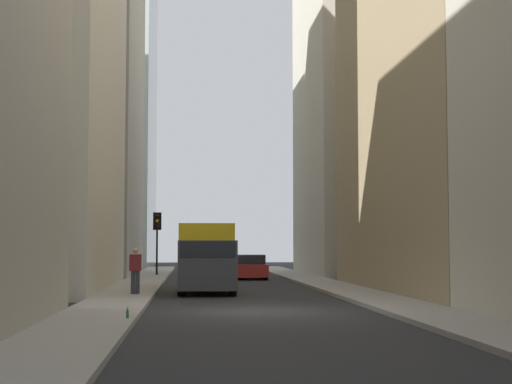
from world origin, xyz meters
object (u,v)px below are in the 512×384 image
traffic_light_midblock (157,229)px  delivery_truck (206,257)px  pedestrian (135,268)px  sedan_red (250,268)px  discarded_bottle (127,314)px

traffic_light_midblock → delivery_truck: bearing=-170.5°
traffic_light_midblock → pedestrian: (-19.31, -0.04, -1.90)m
sedan_red → pedestrian: pedestrian is taller
delivery_truck → pedestrian: delivery_truck is taller
delivery_truck → discarded_bottle: delivery_truck is taller
delivery_truck → pedestrian: (-2.95, 2.70, -0.37)m
sedan_red → discarded_bottle: sedan_red is taller
delivery_truck → traffic_light_midblock: bearing=9.5°
sedan_red → traffic_light_midblock: traffic_light_midblock is taller
pedestrian → traffic_light_midblock: bearing=0.1°
traffic_light_midblock → pedestrian: bearing=-179.9°
delivery_truck → pedestrian: size_ratio=3.72×
delivery_truck → pedestrian: 4.02m
traffic_light_midblock → discarded_bottle: 29.32m
discarded_bottle → pedestrian: bearing=2.9°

